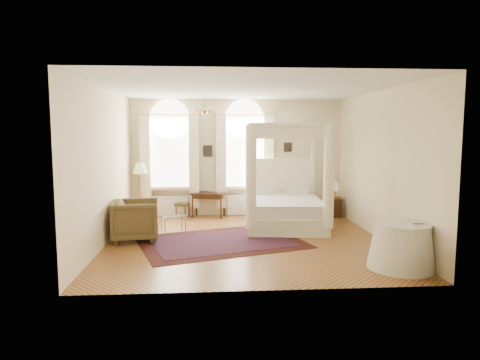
{
  "coord_description": "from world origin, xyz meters",
  "views": [
    {
      "loc": [
        -0.78,
        -9.19,
        2.38
      ],
      "look_at": [
        -0.11,
        0.4,
        1.3
      ],
      "focal_mm": 32.0,
      "sensor_mm": 36.0,
      "label": 1
    }
  ],
  "objects_px": {
    "nightstand": "(334,207)",
    "floor_lamp": "(140,171)",
    "side_table": "(402,246)",
    "armchair": "(136,220)",
    "coffee_table": "(174,217)",
    "stool": "(183,205)",
    "writing_desk": "(208,196)",
    "canopy_bed": "(285,204)"
  },
  "relations": [
    {
      "from": "nightstand",
      "to": "floor_lamp",
      "type": "relative_size",
      "value": 0.36
    },
    {
      "from": "floor_lamp",
      "to": "side_table",
      "type": "relative_size",
      "value": 1.31
    },
    {
      "from": "armchair",
      "to": "floor_lamp",
      "type": "relative_size",
      "value": 0.64
    },
    {
      "from": "coffee_table",
      "to": "side_table",
      "type": "height_order",
      "value": "side_table"
    },
    {
      "from": "armchair",
      "to": "coffee_table",
      "type": "bearing_deg",
      "value": -53.09
    },
    {
      "from": "nightstand",
      "to": "armchair",
      "type": "distance_m",
      "value": 5.6
    },
    {
      "from": "stool",
      "to": "writing_desk",
      "type": "bearing_deg",
      "value": 0.0
    },
    {
      "from": "canopy_bed",
      "to": "side_table",
      "type": "distance_m",
      "value": 3.71
    },
    {
      "from": "stool",
      "to": "side_table",
      "type": "distance_m",
      "value": 6.32
    },
    {
      "from": "canopy_bed",
      "to": "armchair",
      "type": "xyz_separation_m",
      "value": [
        -3.51,
        -1.09,
        -0.14
      ]
    },
    {
      "from": "side_table",
      "to": "writing_desk",
      "type": "bearing_deg",
      "value": 125.34
    },
    {
      "from": "coffee_table",
      "to": "floor_lamp",
      "type": "bearing_deg",
      "value": 121.34
    },
    {
      "from": "writing_desk",
      "to": "armchair",
      "type": "bearing_deg",
      "value": -122.63
    },
    {
      "from": "nightstand",
      "to": "writing_desk",
      "type": "relative_size",
      "value": 0.54
    },
    {
      "from": "writing_desk",
      "to": "stool",
      "type": "xyz_separation_m",
      "value": [
        -0.72,
        -0.0,
        -0.25
      ]
    },
    {
      "from": "nightstand",
      "to": "stool",
      "type": "distance_m",
      "value": 4.27
    },
    {
      "from": "nightstand",
      "to": "side_table",
      "type": "distance_m",
      "value": 4.57
    },
    {
      "from": "floor_lamp",
      "to": "armchair",
      "type": "bearing_deg",
      "value": -83.66
    },
    {
      "from": "armchair",
      "to": "stool",
      "type": "bearing_deg",
      "value": -26.11
    },
    {
      "from": "coffee_table",
      "to": "floor_lamp",
      "type": "height_order",
      "value": "floor_lamp"
    },
    {
      "from": "armchair",
      "to": "writing_desk",
      "type": "bearing_deg",
      "value": -39.46
    },
    {
      "from": "nightstand",
      "to": "stool",
      "type": "height_order",
      "value": "nightstand"
    },
    {
      "from": "canopy_bed",
      "to": "coffee_table",
      "type": "relative_size",
      "value": 3.83
    },
    {
      "from": "canopy_bed",
      "to": "stool",
      "type": "distance_m",
      "value": 3.0
    },
    {
      "from": "stool",
      "to": "armchair",
      "type": "relative_size",
      "value": 0.47
    },
    {
      "from": "canopy_bed",
      "to": "nightstand",
      "type": "distance_m",
      "value": 2.02
    },
    {
      "from": "nightstand",
      "to": "floor_lamp",
      "type": "distance_m",
      "value": 5.5
    },
    {
      "from": "writing_desk",
      "to": "coffee_table",
      "type": "relative_size",
      "value": 1.51
    },
    {
      "from": "nightstand",
      "to": "side_table",
      "type": "xyz_separation_m",
      "value": [
        -0.14,
        -4.56,
        0.12
      ]
    },
    {
      "from": "canopy_bed",
      "to": "writing_desk",
      "type": "height_order",
      "value": "canopy_bed"
    },
    {
      "from": "coffee_table",
      "to": "canopy_bed",
      "type": "bearing_deg",
      "value": 7.42
    },
    {
      "from": "stool",
      "to": "coffee_table",
      "type": "height_order",
      "value": "stool"
    },
    {
      "from": "canopy_bed",
      "to": "nightstand",
      "type": "height_order",
      "value": "canopy_bed"
    },
    {
      "from": "writing_desk",
      "to": "coffee_table",
      "type": "distance_m",
      "value": 1.95
    },
    {
      "from": "armchair",
      "to": "nightstand",
      "type": "bearing_deg",
      "value": -73.13
    },
    {
      "from": "floor_lamp",
      "to": "writing_desk",
      "type": "bearing_deg",
      "value": 1.64
    },
    {
      "from": "stool",
      "to": "coffee_table",
      "type": "distance_m",
      "value": 1.76
    },
    {
      "from": "nightstand",
      "to": "armchair",
      "type": "xyz_separation_m",
      "value": [
        -5.13,
        -2.25,
        0.18
      ]
    },
    {
      "from": "writing_desk",
      "to": "armchair",
      "type": "relative_size",
      "value": 1.02
    },
    {
      "from": "stool",
      "to": "side_table",
      "type": "bearing_deg",
      "value": -49.31
    },
    {
      "from": "writing_desk",
      "to": "canopy_bed",
      "type": "bearing_deg",
      "value": -36.02
    },
    {
      "from": "stool",
      "to": "coffee_table",
      "type": "relative_size",
      "value": 0.68
    }
  ]
}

